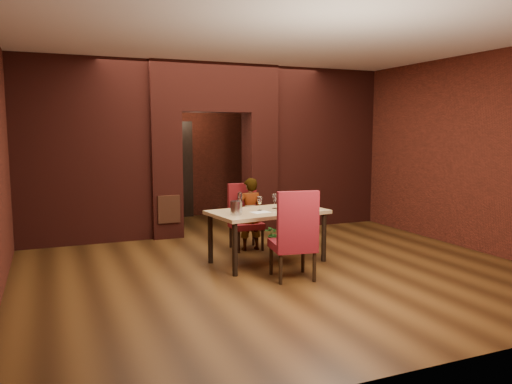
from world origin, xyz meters
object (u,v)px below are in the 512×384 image
(chair_near, at_px, (292,234))
(wine_glass_a, at_px, (260,204))
(water_bottle, at_px, (240,202))
(wine_bucket, at_px, (236,208))
(chair_far, at_px, (246,217))
(potted_plant, at_px, (275,234))
(wine_glass_b, at_px, (275,201))
(wine_glass_c, at_px, (279,202))
(dining_table, at_px, (267,236))
(person_seated, at_px, (250,214))

(chair_near, height_order, wine_glass_a, chair_near)
(water_bottle, bearing_deg, wine_glass_a, 1.36)
(wine_bucket, bearing_deg, wine_glass_a, 25.68)
(chair_far, xyz_separation_m, potted_plant, (0.55, 0.06, -0.34))
(wine_glass_b, bearing_deg, wine_glass_a, -163.49)
(wine_glass_a, relative_size, potted_plant, 0.50)
(water_bottle, bearing_deg, wine_bucket, -123.70)
(wine_glass_a, relative_size, wine_glass_c, 0.90)
(wine_glass_c, relative_size, water_bottle, 0.78)
(chair_far, relative_size, wine_bucket, 5.55)
(dining_table, height_order, person_seated, person_seated)
(wine_glass_a, xyz_separation_m, water_bottle, (-0.31, -0.01, 0.04))
(dining_table, xyz_separation_m, chair_near, (-0.03, -0.87, 0.21))
(wine_glass_b, xyz_separation_m, potted_plant, (0.40, 0.85, -0.69))
(chair_far, xyz_separation_m, person_seated, (0.03, -0.08, 0.06))
(chair_far, xyz_separation_m, chair_near, (-0.04, -1.77, 0.06))
(chair_far, height_order, potted_plant, chair_far)
(chair_near, bearing_deg, wine_glass_c, -93.91)
(chair_near, xyz_separation_m, wine_glass_a, (-0.09, 0.90, 0.29))
(person_seated, distance_m, wine_glass_a, 0.86)
(person_seated, relative_size, wine_bucket, 6.14)
(wine_glass_a, bearing_deg, water_bottle, -178.64)
(wine_glass_b, relative_size, wine_bucket, 1.14)
(wine_glass_a, bearing_deg, chair_far, 81.53)
(wine_glass_b, distance_m, wine_glass_c, 0.16)
(person_seated, relative_size, wine_glass_b, 5.36)
(person_seated, relative_size, potted_plant, 2.92)
(chair_far, height_order, chair_near, chair_near)
(wine_glass_b, bearing_deg, wine_bucket, -157.67)
(chair_far, height_order, wine_glass_c, chair_far)
(person_seated, bearing_deg, chair_near, 88.95)
(chair_near, xyz_separation_m, wine_glass_c, (0.19, 0.82, 0.30))
(wine_glass_a, bearing_deg, person_seated, 78.58)
(water_bottle, relative_size, potted_plant, 0.71)
(chair_near, bearing_deg, wine_glass_a, -75.40)
(person_seated, distance_m, wine_bucket, 1.22)
(water_bottle, bearing_deg, dining_table, -3.01)
(wine_bucket, distance_m, potted_plant, 1.75)
(wine_glass_c, xyz_separation_m, wine_bucket, (-0.73, -0.14, -0.02))
(chair_far, relative_size, potted_plant, 2.64)
(chair_far, bearing_deg, potted_plant, 7.78)
(dining_table, bearing_deg, wine_glass_b, 26.51)
(wine_glass_b, bearing_deg, person_seated, 99.62)
(dining_table, bearing_deg, water_bottle, 169.35)
(wine_glass_c, bearing_deg, water_bottle, 173.41)
(wine_glass_c, distance_m, water_bottle, 0.60)
(dining_table, relative_size, chair_near, 1.40)
(dining_table, xyz_separation_m, water_bottle, (-0.43, 0.02, 0.54))
(wine_glass_c, distance_m, potted_plant, 1.29)
(potted_plant, bearing_deg, chair_near, -107.95)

